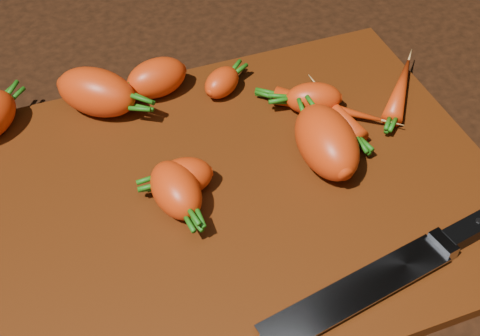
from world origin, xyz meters
name	(u,v)px	position (x,y,z in m)	size (l,w,h in m)	color
ground	(244,199)	(0.00, 0.00, -0.01)	(2.00, 2.00, 0.01)	black
cutting_board	(244,192)	(0.00, 0.00, 0.01)	(0.50, 0.40, 0.01)	#4F1F07
carrot_1	(184,177)	(-0.06, 0.02, 0.03)	(0.06, 0.04, 0.04)	red
carrot_2	(96,92)	(-0.11, 0.16, 0.04)	(0.09, 0.05, 0.05)	red
carrot_3	(327,142)	(0.09, 0.00, 0.04)	(0.10, 0.06, 0.06)	red
carrot_4	(157,78)	(-0.04, 0.17, 0.03)	(0.07, 0.04, 0.04)	red
carrot_5	(222,82)	(0.03, 0.14, 0.03)	(0.05, 0.03, 0.03)	red
carrot_6	(314,98)	(0.11, 0.08, 0.03)	(0.06, 0.04, 0.04)	red
carrot_7	(401,89)	(0.21, 0.07, 0.02)	(0.11, 0.02, 0.02)	red
carrot_8	(327,107)	(0.12, 0.07, 0.02)	(0.12, 0.02, 0.02)	red
carrot_9	(338,112)	(0.13, 0.06, 0.02)	(0.09, 0.02, 0.02)	red
carrot_10	(176,190)	(-0.07, 0.00, 0.03)	(0.07, 0.04, 0.04)	red
knife	(373,282)	(0.06, -0.15, 0.02)	(0.30, 0.08, 0.02)	gray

